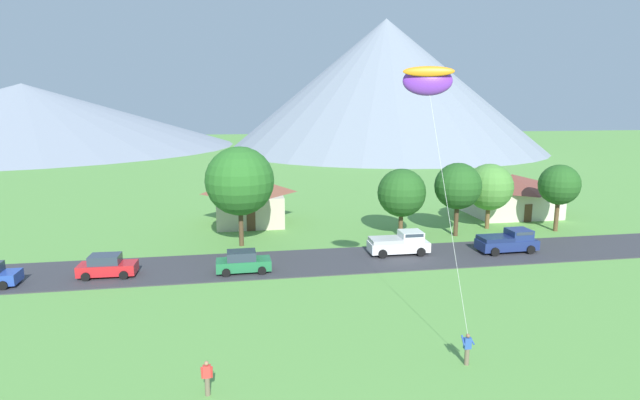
# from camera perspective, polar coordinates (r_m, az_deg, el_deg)

# --- Properties ---
(road_strip) EXTENTS (160.00, 7.10, 0.08)m
(road_strip) POSITION_cam_1_polar(r_m,az_deg,el_deg) (42.46, -0.85, -6.97)
(road_strip) COLOR #38383D
(road_strip) RESTS_ON ground
(mountain_far_west_ridge) EXTENTS (120.48, 120.48, 18.43)m
(mountain_far_west_ridge) POSITION_cam_1_polar(r_m,az_deg,el_deg) (174.61, -30.23, 8.20)
(mountain_far_west_ridge) COLOR gray
(mountain_far_west_ridge) RESTS_ON ground
(mountain_east_ridge) EXTENTS (86.52, 86.52, 35.19)m
(mountain_east_ridge) POSITION_cam_1_polar(r_m,az_deg,el_deg) (144.43, 7.29, 12.64)
(mountain_east_ridge) COLOR gray
(mountain_east_ridge) RESTS_ON ground
(house_leftmost) EXTENTS (10.08, 8.12, 4.81)m
(house_leftmost) POSITION_cam_1_polar(r_m,az_deg,el_deg) (63.68, 20.63, 0.65)
(house_leftmost) COLOR beige
(house_leftmost) RESTS_ON ground
(house_left_center) EXTENTS (7.57, 8.57, 5.11)m
(house_left_center) POSITION_cam_1_polar(r_m,az_deg,el_deg) (56.33, -7.93, 0.14)
(house_left_center) COLOR beige
(house_left_center) RESTS_ON ground
(tree_near_left) EXTENTS (6.26, 6.26, 9.20)m
(tree_near_left) POSITION_cam_1_polar(r_m,az_deg,el_deg) (46.55, -8.99, 2.11)
(tree_near_left) COLOR #4C3823
(tree_near_left) RESTS_ON ground
(tree_left_of_center) EXTENTS (4.57, 4.57, 7.30)m
(tree_left_of_center) POSITION_cam_1_polar(r_m,az_deg,el_deg) (51.46, 15.21, 1.50)
(tree_left_of_center) COLOR #4C3823
(tree_left_of_center) RESTS_ON ground
(tree_center) EXTENTS (4.84, 4.84, 6.85)m
(tree_center) POSITION_cam_1_polar(r_m,az_deg,el_deg) (55.56, 18.46, 1.39)
(tree_center) COLOR brown
(tree_center) RESTS_ON ground
(tree_right_of_center) EXTENTS (4.74, 4.74, 6.74)m
(tree_right_of_center) POSITION_cam_1_polar(r_m,az_deg,el_deg) (50.31, 9.15, 0.80)
(tree_right_of_center) COLOR brown
(tree_right_of_center) RESTS_ON ground
(tree_near_right) EXTENTS (4.10, 4.10, 6.90)m
(tree_near_right) POSITION_cam_1_polar(r_m,az_deg,el_deg) (56.98, 25.26, 1.54)
(tree_near_right) COLOR brown
(tree_near_right) RESTS_ON ground
(parked_car_red_west_end) EXTENTS (4.26, 2.19, 1.68)m
(parked_car_red_west_end) POSITION_cam_1_polar(r_m,az_deg,el_deg) (42.04, -22.77, -6.85)
(parked_car_red_west_end) COLOR red
(parked_car_red_west_end) RESTS_ON road_strip
(parked_car_green_mid_west) EXTENTS (4.23, 2.13, 1.68)m
(parked_car_green_mid_west) POSITION_cam_1_polar(r_m,az_deg,el_deg) (40.19, -8.63, -6.90)
(parked_car_green_mid_west) COLOR #237042
(parked_car_green_mid_west) RESTS_ON road_strip
(pickup_truck_navy_west_side) EXTENTS (5.24, 2.41, 1.99)m
(pickup_truck_navy_west_side) POSITION_cam_1_polar(r_m,az_deg,el_deg) (47.90, 20.38, -4.31)
(pickup_truck_navy_west_side) COLOR navy
(pickup_truck_navy_west_side) RESTS_ON road_strip
(pickup_truck_white_east_side) EXTENTS (5.21, 2.35, 1.99)m
(pickup_truck_white_east_side) POSITION_cam_1_polar(r_m,az_deg,el_deg) (44.84, 8.97, -4.77)
(pickup_truck_white_east_side) COLOR white
(pickup_truck_white_east_side) RESTS_ON road_strip
(kite_flyer_with_kite) EXTENTS (2.91, 4.87, 15.02)m
(kite_flyer_with_kite) POSITION_cam_1_polar(r_m,az_deg,el_deg) (27.68, 12.11, 12.18)
(kite_flyer_with_kite) COLOR #70604C
(kite_flyer_with_kite) RESTS_ON ground
(watcher_person) EXTENTS (0.56, 0.24, 1.68)m
(watcher_person) POSITION_cam_1_polar(r_m,az_deg,el_deg) (24.80, -12.55, -18.85)
(watcher_person) COLOR #70604C
(watcher_person) RESTS_ON ground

